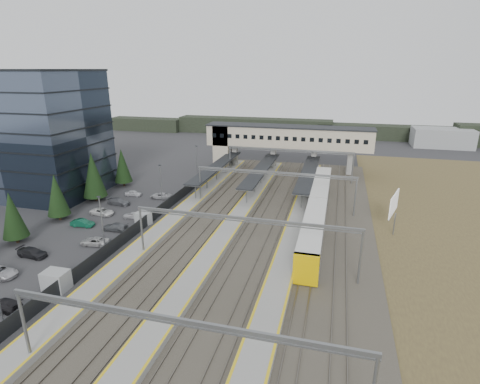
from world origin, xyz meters
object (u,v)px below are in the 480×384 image
(billboard, at_px, (394,205))
(footbridge, at_px, (277,139))
(office_building, at_px, (33,133))
(relay_cabin_far, at_px, (143,218))
(train, at_px, (317,209))
(relay_cabin_near, at_px, (56,280))

(billboard, bearing_deg, footbridge, 127.62)
(office_building, bearing_deg, relay_cabin_far, -19.36)
(office_building, height_order, train, office_building)
(office_building, xyz_separation_m, train, (56.00, -1.56, -10.04))
(office_building, bearing_deg, footbridge, 34.47)
(train, bearing_deg, billboard, 1.85)
(relay_cabin_far, bearing_deg, office_building, 160.64)
(relay_cabin_near, xyz_separation_m, train, (27.69, 28.38, 1.00))
(relay_cabin_near, relative_size, footbridge, 0.07)
(footbridge, bearing_deg, office_building, -145.53)
(train, xyz_separation_m, billboard, (11.73, 0.38, 1.77))
(office_building, height_order, billboard, office_building)
(office_building, height_order, footbridge, office_building)
(relay_cabin_near, bearing_deg, relay_cabin_far, 89.35)
(footbridge, distance_m, billboard, 39.57)
(relay_cabin_far, bearing_deg, footbridge, 69.25)
(footbridge, bearing_deg, billboard, -52.38)
(relay_cabin_far, bearing_deg, relay_cabin_near, -90.65)
(relay_cabin_far, bearing_deg, billboard, 12.72)
(relay_cabin_near, bearing_deg, footbridge, 75.60)
(relay_cabin_near, bearing_deg, train, 45.71)
(office_building, bearing_deg, relay_cabin_near, -46.60)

